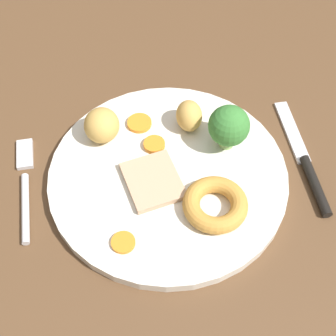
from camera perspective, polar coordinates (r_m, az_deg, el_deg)
name	(u,v)px	position (r cm, az deg, el deg)	size (l,w,h in cm)	color
dining_table	(139,177)	(62.43, -3.48, -1.11)	(120.00, 84.00, 3.60)	brown
dinner_plate	(168,176)	(59.37, 0.00, -0.96)	(29.17, 29.17, 1.40)	silver
meat_slice_main	(153,181)	(57.67, -1.79, -1.52)	(7.28, 6.19, 0.80)	tan
yorkshire_pudding	(215,204)	(55.39, 5.58, -4.29)	(7.51, 7.51, 2.00)	#C68938
roast_potato_left	(189,116)	(62.08, 2.50, 6.17)	(4.11, 3.34, 3.90)	tan
roast_potato_right	(102,125)	(61.30, -7.81, 5.01)	(4.76, 4.45, 4.24)	tan
carrot_coin_front	(154,145)	(61.06, -1.63, 2.77)	(2.72, 2.72, 0.66)	orange
carrot_coin_back	(123,242)	(53.88, -5.30, -8.72)	(2.71, 2.71, 0.42)	orange
carrot_coin_side	(139,123)	(63.56, -3.39, 5.30)	(3.20, 3.20, 0.50)	orange
broccoli_floret	(229,126)	(59.23, 7.18, 4.89)	(5.12, 5.12, 6.19)	#8CB766
fork	(25,185)	(61.56, -16.46, -1.89)	(2.01, 15.25, 0.90)	silver
knife	(306,165)	(63.15, 15.96, 0.39)	(1.94, 18.53, 1.20)	black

